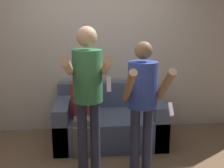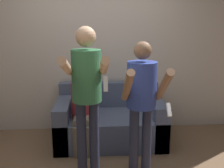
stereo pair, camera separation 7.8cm
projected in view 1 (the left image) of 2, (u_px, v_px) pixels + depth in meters
name	position (u px, v px, depth m)	size (l,w,h in m)	color
wall_back	(93.00, 46.00, 4.08)	(6.40, 0.06, 2.70)	beige
couch	(109.00, 122.00, 3.86)	(1.53, 0.93, 0.80)	#4C5670
person_standing_left	(88.00, 86.00, 2.78)	(0.44, 0.80, 1.67)	#282D47
person_standing_right	(143.00, 95.00, 2.87)	(0.45, 0.66, 1.52)	#282D47
person_seated	(82.00, 105.00, 3.52)	(0.30, 0.53, 1.15)	#6B6051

